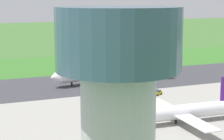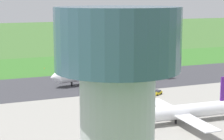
{
  "view_description": "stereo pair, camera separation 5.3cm",
  "coord_description": "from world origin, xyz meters",
  "px_view_note": "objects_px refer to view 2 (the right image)",
  "views": [
    {
      "loc": [
        58.41,
        149.75,
        33.45
      ],
      "look_at": [
        -5.28,
        0.0,
        4.5
      ],
      "focal_mm": 65.94,
      "sensor_mm": 36.0,
      "label": 1
    },
    {
      "loc": [
        58.36,
        149.77,
        33.45
      ],
      "look_at": [
        -5.28,
        0.0,
        4.5
      ],
      "focal_mm": 65.94,
      "sensor_mm": 36.0,
      "label": 2
    }
  ],
  "objects_px": {
    "no_stopping_sign": "(56,66)",
    "traffic_cone_orange": "(44,68)",
    "airliner_parked_mid": "(177,112)",
    "airliner_main": "(113,70)",
    "service_car_followme": "(157,92)"
  },
  "relations": [
    {
      "from": "no_stopping_sign",
      "to": "traffic_cone_orange",
      "type": "distance_m",
      "value": 6.36
    },
    {
      "from": "service_car_followme",
      "to": "no_stopping_sign",
      "type": "xyz_separation_m",
      "value": [
        18.7,
        -63.27,
        0.61
      ]
    },
    {
      "from": "service_car_followme",
      "to": "traffic_cone_orange",
      "type": "relative_size",
      "value": 8.25
    },
    {
      "from": "airliner_parked_mid",
      "to": "traffic_cone_orange",
      "type": "relative_size",
      "value": 73.84
    },
    {
      "from": "airliner_parked_mid",
      "to": "traffic_cone_orange",
      "type": "distance_m",
      "value": 99.33
    },
    {
      "from": "airliner_main",
      "to": "traffic_cone_orange",
      "type": "distance_m",
      "value": 43.7
    },
    {
      "from": "airliner_main",
      "to": "airliner_parked_mid",
      "type": "relative_size",
      "value": 1.33
    },
    {
      "from": "service_car_followme",
      "to": "airliner_main",
      "type": "bearing_deg",
      "value": -80.59
    },
    {
      "from": "airliner_parked_mid",
      "to": "traffic_cone_orange",
      "type": "height_order",
      "value": "airliner_parked_mid"
    },
    {
      "from": "airliner_main",
      "to": "service_car_followme",
      "type": "relative_size",
      "value": 11.9
    },
    {
      "from": "airliner_main",
      "to": "traffic_cone_orange",
      "type": "relative_size",
      "value": 98.12
    },
    {
      "from": "airliner_parked_mid",
      "to": "no_stopping_sign",
      "type": "relative_size",
      "value": 16.63
    },
    {
      "from": "traffic_cone_orange",
      "to": "service_car_followme",
      "type": "bearing_deg",
      "value": 108.89
    },
    {
      "from": "no_stopping_sign",
      "to": "airliner_main",
      "type": "bearing_deg",
      "value": 111.82
    },
    {
      "from": "no_stopping_sign",
      "to": "traffic_cone_orange",
      "type": "bearing_deg",
      "value": -44.56
    }
  ]
}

